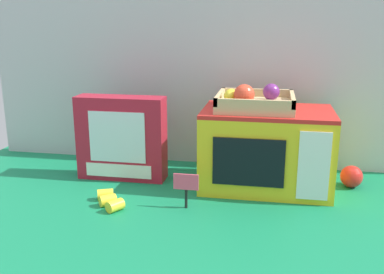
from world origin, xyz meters
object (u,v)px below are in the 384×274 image
object	(u,v)px
loose_toy_banana	(109,200)
price_sign	(186,186)
loose_toy_apple	(351,176)
toy_microwave	(266,149)
food_groups_crate	(254,102)
cookie_set_box	(121,138)

from	to	relation	value
loose_toy_banana	price_sign	bearing A→B (deg)	5.56
loose_toy_apple	price_sign	bearing A→B (deg)	-152.32
loose_toy_apple	toy_microwave	bearing A→B (deg)	-170.89
food_groups_crate	loose_toy_apple	distance (m)	0.39
food_groups_crate	loose_toy_apple	world-z (taller)	food_groups_crate
loose_toy_banana	loose_toy_apple	bearing A→B (deg)	21.37
toy_microwave	loose_toy_banana	distance (m)	0.50
price_sign	loose_toy_apple	size ratio (longest dim) A/B	1.45
food_groups_crate	cookie_set_box	xyz separation A→B (m)	(-0.42, -0.00, -0.13)
loose_toy_banana	loose_toy_apple	distance (m)	0.74
loose_toy_banana	loose_toy_apple	xyz separation A→B (m)	(0.69, 0.27, 0.02)
cookie_set_box	price_sign	bearing A→B (deg)	-38.45
toy_microwave	price_sign	distance (m)	0.30
food_groups_crate	toy_microwave	bearing A→B (deg)	8.12
toy_microwave	food_groups_crate	world-z (taller)	food_groups_crate
cookie_set_box	loose_toy_apple	size ratio (longest dim) A/B	4.15
food_groups_crate	cookie_set_box	bearing A→B (deg)	-179.92
loose_toy_apple	loose_toy_banana	bearing A→B (deg)	-158.63
toy_microwave	price_sign	xyz separation A→B (m)	(-0.21, -0.21, -0.06)
cookie_set_box	toy_microwave	bearing A→B (deg)	0.84
cookie_set_box	loose_toy_apple	world-z (taller)	cookie_set_box
food_groups_crate	cookie_set_box	size ratio (longest dim) A/B	0.80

